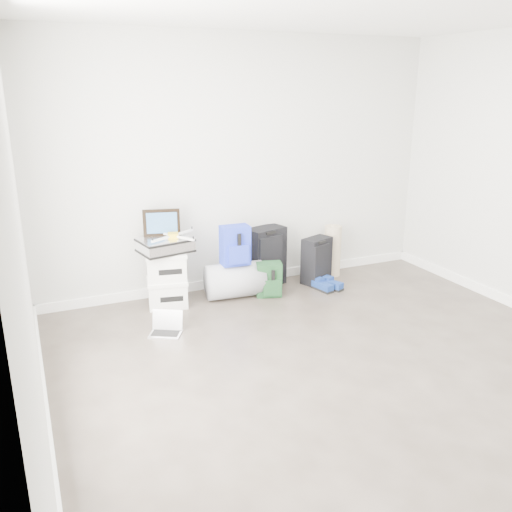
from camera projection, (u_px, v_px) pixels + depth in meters
name	position (u px, v px, depth m)	size (l,w,h in m)	color
ground	(371.00, 389.00, 4.05)	(5.00, 5.00, 0.00)	#352D27
room_envelope	(387.00, 157.00, 3.54)	(4.52, 5.02, 2.71)	beige
boxes_stack	(167.00, 279.00, 5.50)	(0.46, 0.40, 0.58)	white
briefcase	(165.00, 245.00, 5.39)	(0.49, 0.36, 0.14)	#B2B2B7
painting	(162.00, 223.00, 5.42)	(0.36, 0.11, 0.28)	black
drone	(173.00, 235.00, 5.38)	(0.50, 0.50, 0.05)	gold
duffel_bag	(235.00, 280.00, 5.76)	(0.37, 0.37, 0.61)	gray
blue_backpack	(235.00, 246.00, 5.62)	(0.30, 0.23, 0.41)	#1921A3
large_suitcase	(266.00, 257.00, 6.07)	(0.48, 0.38, 0.66)	black
green_backpack	(269.00, 280.00, 5.78)	(0.30, 0.26, 0.37)	#12331A
carry_on	(317.00, 261.00, 6.15)	(0.38, 0.32, 0.53)	black
shoes	(327.00, 286.00, 6.01)	(0.30, 0.29, 0.09)	black
rolled_rug	(332.00, 251.00, 6.40)	(0.20, 0.20, 0.60)	tan
laptop	(166.00, 328.00, 4.95)	(0.34, 0.31, 0.20)	silver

